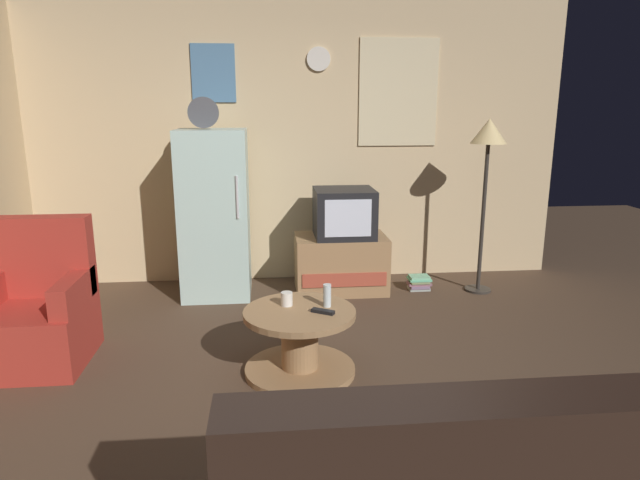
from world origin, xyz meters
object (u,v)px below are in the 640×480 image
object	(u,v)px
standing_lamp	(488,145)
coffee_table	(300,342)
tv_stand	(341,263)
remote_control	(323,311)
mug_ceramic_white	(287,299)
fridge	(215,214)
wine_glass	(327,295)
crt_tv	(344,213)
book_stack	(419,282)
armchair	(36,313)

from	to	relation	value
standing_lamp	coffee_table	size ratio (longest dim) A/B	2.21
tv_stand	coffee_table	xyz separation A→B (m)	(-0.48, -1.61, -0.05)
coffee_table	remote_control	bearing A→B (deg)	-23.47
coffee_table	mug_ceramic_white	size ratio (longest dim) A/B	8.00
fridge	wine_glass	size ratio (longest dim) A/B	11.80
crt_tv	coffee_table	distance (m)	1.77
remote_control	book_stack	distance (m)	1.98
mug_ceramic_white	coffee_table	bearing A→B (deg)	-51.15
tv_stand	mug_ceramic_white	distance (m)	1.63
standing_lamp	remote_control	size ratio (longest dim) A/B	10.60
tv_stand	wine_glass	world-z (taller)	wine_glass
book_stack	tv_stand	bearing A→B (deg)	175.11
crt_tv	standing_lamp	xyz separation A→B (m)	(1.26, -0.14, 0.62)
crt_tv	tv_stand	bearing A→B (deg)	177.91
fridge	wine_glass	distance (m)	1.80
tv_stand	remote_control	xyz separation A→B (m)	(-0.34, -1.68, 0.18)
wine_glass	armchair	size ratio (longest dim) A/B	0.16
crt_tv	mug_ceramic_white	bearing A→B (deg)	-111.17
crt_tv	armchair	world-z (taller)	crt_tv
fridge	mug_ceramic_white	bearing A→B (deg)	-69.20
wine_glass	crt_tv	bearing A→B (deg)	78.13
armchair	wine_glass	bearing A→B (deg)	-9.09
wine_glass	mug_ceramic_white	xyz separation A→B (m)	(-0.26, 0.04, -0.03)
tv_stand	wine_glass	distance (m)	1.61
remote_control	armchair	size ratio (longest dim) A/B	0.16
crt_tv	coffee_table	bearing A→B (deg)	-107.57
coffee_table	armchair	xyz separation A→B (m)	(-1.76, 0.36, 0.12)
crt_tv	armchair	bearing A→B (deg)	-151.17
crt_tv	remote_control	distance (m)	1.74
standing_lamp	book_stack	world-z (taller)	standing_lamp
tv_stand	standing_lamp	size ratio (longest dim) A/B	0.53
remote_control	tv_stand	bearing A→B (deg)	109.53
remote_control	book_stack	size ratio (longest dim) A/B	0.69
mug_ceramic_white	armchair	distance (m)	1.71
crt_tv	armchair	xyz separation A→B (m)	(-2.27, -1.25, -0.40)
mug_ceramic_white	remote_control	xyz separation A→B (m)	(0.22, -0.16, -0.03)
tv_stand	crt_tv	bearing A→B (deg)	-2.09
fridge	tv_stand	distance (m)	1.25
fridge	coffee_table	world-z (taller)	fridge
tv_stand	crt_tv	distance (m)	0.48
tv_stand	armchair	bearing A→B (deg)	-150.87
standing_lamp	coffee_table	distance (m)	2.57
crt_tv	remote_control	size ratio (longest dim) A/B	3.60
tv_stand	book_stack	world-z (taller)	tv_stand
fridge	wine_glass	bearing A→B (deg)	-61.91
armchair	fridge	bearing A→B (deg)	49.00
book_stack	coffee_table	bearing A→B (deg)	-128.32
tv_stand	fridge	bearing A→B (deg)	179.23
fridge	crt_tv	xyz separation A→B (m)	(1.17, -0.02, -0.01)
crt_tv	book_stack	size ratio (longest dim) A/B	2.47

